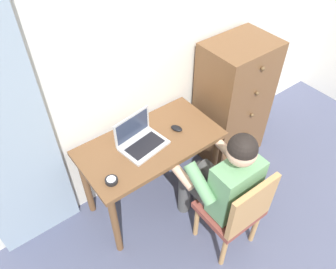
% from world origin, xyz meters
% --- Properties ---
extents(wall_back, '(4.80, 0.05, 2.50)m').
position_xyz_m(wall_back, '(0.00, 2.20, 1.25)').
color(wall_back, silver).
rests_on(wall_back, ground_plane).
extents(desk, '(1.12, 0.59, 0.75)m').
position_xyz_m(desk, '(-0.50, 1.83, 0.63)').
color(desk, brown).
rests_on(desk, ground_plane).
extents(dresser, '(0.62, 0.49, 1.23)m').
position_xyz_m(dresser, '(0.50, 1.91, 0.62)').
color(dresser, brown).
rests_on(dresser, ground_plane).
extents(chair, '(0.42, 0.40, 0.87)m').
position_xyz_m(chair, '(-0.26, 1.09, 0.48)').
color(chair, brown).
rests_on(chair, ground_plane).
extents(person_seated, '(0.53, 0.59, 1.18)m').
position_xyz_m(person_seated, '(-0.26, 1.27, 0.66)').
color(person_seated, '#4C4C4C').
rests_on(person_seated, ground_plane).
extents(laptop, '(0.37, 0.30, 0.24)m').
position_xyz_m(laptop, '(-0.57, 1.86, 0.80)').
color(laptop, '#B7BABF').
rests_on(laptop, desk).
extents(computer_mouse, '(0.09, 0.11, 0.03)m').
position_xyz_m(computer_mouse, '(-0.25, 1.82, 0.76)').
color(computer_mouse, black).
rests_on(computer_mouse, desk).
extents(desk_clock, '(0.09, 0.09, 0.03)m').
position_xyz_m(desk_clock, '(-0.94, 1.68, 0.76)').
color(desk_clock, black).
rests_on(desk_clock, desk).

